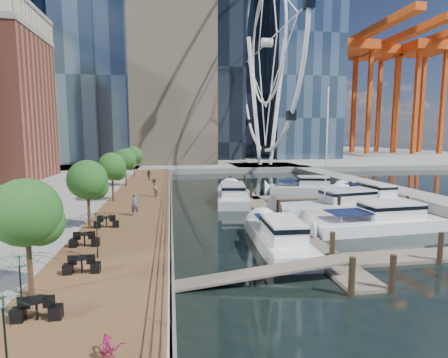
% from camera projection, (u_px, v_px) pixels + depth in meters
% --- Properties ---
extents(ground, '(520.00, 520.00, 0.00)m').
position_uv_depth(ground, '(271.00, 254.00, 21.34)').
color(ground, black).
rests_on(ground, ground).
extents(boardwalk, '(6.00, 60.00, 1.00)m').
position_uv_depth(boardwalk, '(140.00, 203.00, 34.63)').
color(boardwalk, brown).
rests_on(boardwalk, ground).
extents(seawall, '(0.25, 60.00, 1.00)m').
position_uv_depth(seawall, '(171.00, 202.00, 35.09)').
color(seawall, '#595954').
rests_on(seawall, ground).
extents(land_far, '(200.00, 114.00, 1.00)m').
position_uv_depth(land_far, '(188.00, 155.00, 121.31)').
color(land_far, gray).
rests_on(land_far, ground).
extents(breakwater, '(4.00, 60.00, 1.00)m').
position_uv_depth(breakwater, '(379.00, 189.00, 43.92)').
color(breakwater, gray).
rests_on(breakwater, ground).
extents(pier, '(14.00, 12.00, 1.00)m').
position_uv_depth(pier, '(265.00, 167.00, 74.39)').
color(pier, gray).
rests_on(pier, ground).
extents(railing, '(0.10, 60.00, 1.05)m').
position_uv_depth(railing, '(170.00, 192.00, 34.94)').
color(railing, white).
rests_on(railing, boardwalk).
extents(floating_docks, '(16.00, 34.00, 2.60)m').
position_uv_depth(floating_docks, '(323.00, 208.00, 32.27)').
color(floating_docks, '#6D6051').
rests_on(floating_docks, ground).
extents(ferris_wheel, '(5.80, 45.60, 47.80)m').
position_uv_depth(ferris_wheel, '(267.00, 43.00, 71.24)').
color(ferris_wheel, white).
rests_on(ferris_wheel, ground).
extents(port_cranes, '(40.00, 52.00, 38.00)m').
position_uv_depth(port_cranes, '(380.00, 99.00, 122.90)').
color(port_cranes, '#D84C14').
rests_on(port_cranes, ground).
extents(street_trees, '(2.60, 42.60, 4.60)m').
position_uv_depth(street_trees, '(112.00, 166.00, 32.82)').
color(street_trees, '#3F2B1C').
rests_on(street_trees, ground).
extents(cafe_tables, '(2.50, 13.70, 0.74)m').
position_uv_depth(cafe_tables, '(83.00, 251.00, 17.64)').
color(cafe_tables, black).
rests_on(cafe_tables, ground).
extents(yacht_foreground, '(11.68, 3.88, 2.15)m').
position_uv_depth(yacht_foreground, '(376.00, 230.00, 26.59)').
color(yacht_foreground, white).
rests_on(yacht_foreground, ground).
extents(bicycle, '(1.12, 1.93, 0.96)m').
position_uv_depth(bicycle, '(109.00, 351.00, 9.33)').
color(bicycle, maroon).
rests_on(bicycle, boardwalk).
extents(pedestrian_near, '(0.69, 0.50, 1.77)m').
position_uv_depth(pedestrian_near, '(135.00, 204.00, 27.05)').
color(pedestrian_near, '#50526B').
rests_on(pedestrian_near, boardwalk).
extents(pedestrian_mid, '(1.04, 1.15, 1.92)m').
position_uv_depth(pedestrian_mid, '(154.00, 187.00, 35.32)').
color(pedestrian_mid, '#896D5E').
rests_on(pedestrian_mid, boardwalk).
extents(pedestrian_far, '(0.96, 0.72, 1.52)m').
position_uv_depth(pedestrian_far, '(149.00, 175.00, 48.65)').
color(pedestrian_far, '#32383F').
rests_on(pedestrian_far, boardwalk).
extents(moored_yachts, '(18.99, 34.60, 11.50)m').
position_uv_depth(moored_yachts, '(326.00, 212.00, 32.89)').
color(moored_yachts, white).
rests_on(moored_yachts, ground).
extents(cafe_seating, '(4.36, 11.59, 2.44)m').
position_uv_depth(cafe_seating, '(57.00, 268.00, 13.30)').
color(cafe_seating, '#0E3620').
rests_on(cafe_seating, ground).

